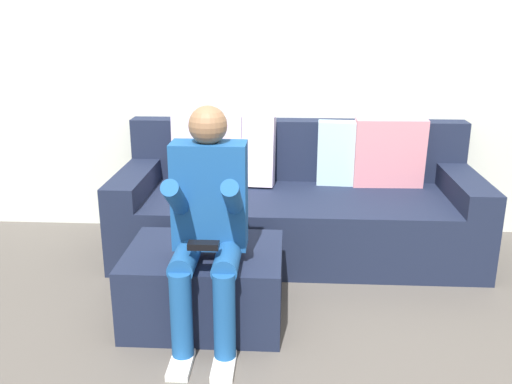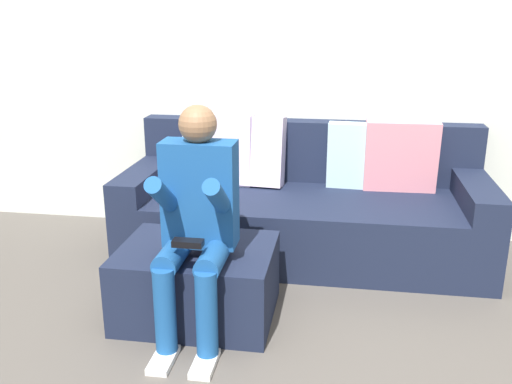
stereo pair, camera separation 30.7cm
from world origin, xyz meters
name	(u,v)px [view 1 (the left image)]	position (x,y,z in m)	size (l,w,h in m)	color
wall_back	(269,62)	(0.00, 2.06, 1.21)	(5.92, 0.10, 2.42)	silver
couch_sectional	(295,205)	(0.20, 1.63, 0.31)	(2.32, 0.91, 0.89)	#192138
ottoman	(205,284)	(-0.28, 0.68, 0.19)	(0.79, 0.61, 0.38)	#192138
person_seated	(208,218)	(-0.23, 0.51, 0.62)	(0.36, 0.58, 1.13)	#194C8C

